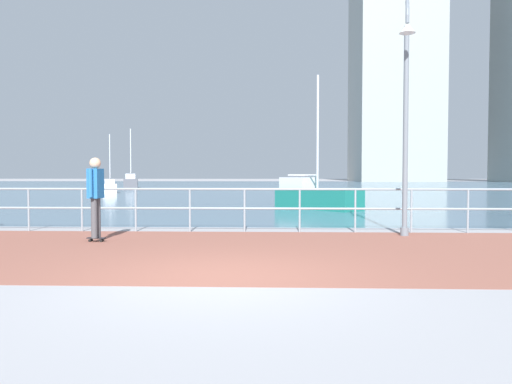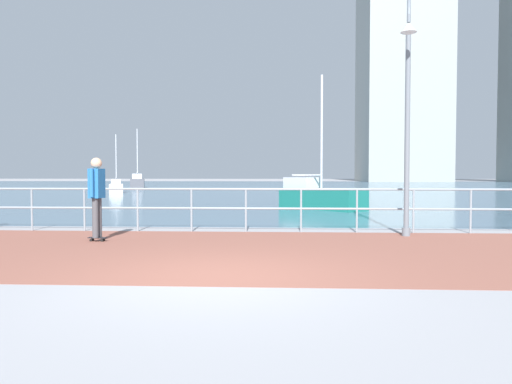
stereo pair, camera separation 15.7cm
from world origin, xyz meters
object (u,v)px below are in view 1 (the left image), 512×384
(sailboat_ivory, at_px, (110,187))
(sailboat_red, at_px, (315,196))
(sailboat_yellow, at_px, (131,182))
(skateboarder, at_px, (96,191))
(lamppost, at_px, (406,106))

(sailboat_ivory, relative_size, sailboat_red, 0.82)
(sailboat_yellow, bearing_deg, skateboarder, -74.07)
(lamppost, height_order, sailboat_yellow, sailboat_yellow)
(sailboat_yellow, bearing_deg, lamppost, -65.01)
(sailboat_red, xyz_separation_m, sailboat_yellow, (-17.43, 31.29, 0.08))
(sailboat_ivory, height_order, sailboat_red, sailboat_red)
(lamppost, relative_size, skateboarder, 3.03)
(sailboat_yellow, bearing_deg, sailboat_ivory, -79.25)
(sailboat_yellow, bearing_deg, sailboat_red, -60.88)
(lamppost, relative_size, sailboat_yellow, 0.85)
(sailboat_ivory, xyz_separation_m, sailboat_red, (14.67, -16.73, 0.09))
(sailboat_ivory, distance_m, sailboat_red, 22.25)
(sailboat_red, relative_size, sailboat_yellow, 0.87)
(lamppost, xyz_separation_m, sailboat_ivory, (-16.00, 25.70, -2.63))
(lamppost, height_order, sailboat_red, sailboat_red)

